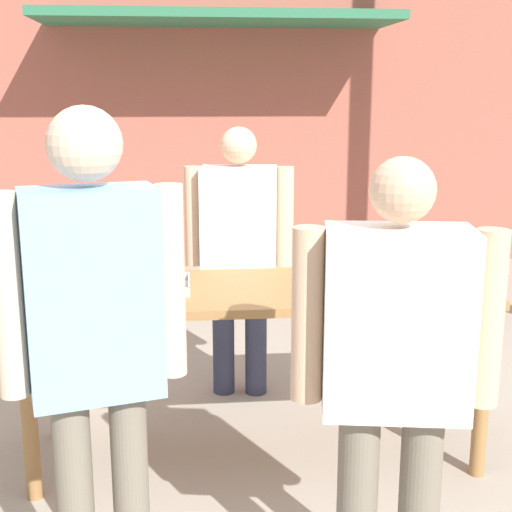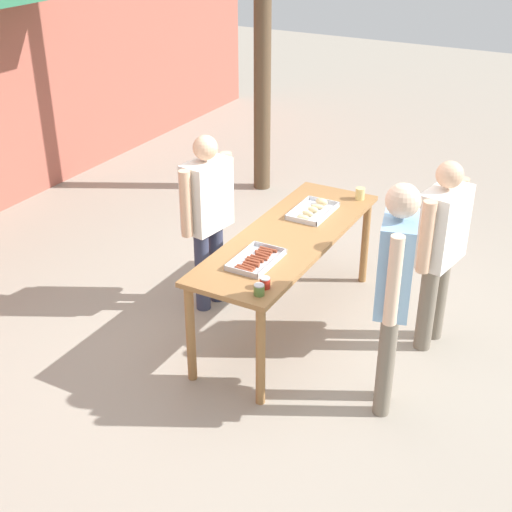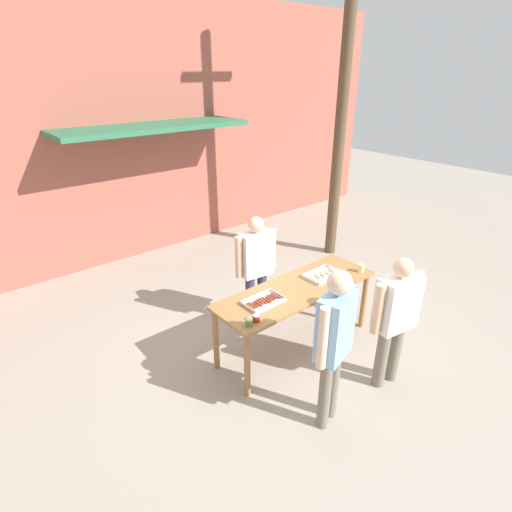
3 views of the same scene
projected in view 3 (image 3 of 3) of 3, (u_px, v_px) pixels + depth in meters
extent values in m
plane|color=#A39989|center=(294.00, 345.00, 5.23)|extent=(24.00, 24.00, 0.00)
cube|color=#A85647|center=(140.00, 133.00, 7.05)|extent=(12.00, 0.12, 4.50)
cube|color=#2D704C|center=(153.00, 127.00, 6.60)|extent=(3.20, 1.00, 0.08)
cube|color=olive|center=(297.00, 289.00, 4.87)|extent=(2.16, 0.72, 0.04)
cylinder|color=olive|center=(247.00, 365.00, 4.26)|extent=(0.07, 0.07, 0.82)
cylinder|color=olive|center=(364.00, 301.00, 5.44)|extent=(0.07, 0.07, 0.82)
cylinder|color=olive|center=(216.00, 339.00, 4.67)|extent=(0.07, 0.07, 0.82)
cylinder|color=olive|center=(331.00, 285.00, 5.85)|extent=(0.07, 0.07, 0.82)
cube|color=silver|center=(263.00, 302.00, 4.55)|extent=(0.46, 0.28, 0.01)
cube|color=silver|center=(271.00, 306.00, 4.45)|extent=(0.46, 0.01, 0.03)
cube|color=silver|center=(256.00, 296.00, 4.64)|extent=(0.46, 0.01, 0.03)
cube|color=silver|center=(248.00, 307.00, 4.41)|extent=(0.01, 0.28, 0.03)
cube|color=silver|center=(278.00, 294.00, 4.67)|extent=(0.01, 0.28, 0.03)
cylinder|color=brown|center=(250.00, 306.00, 4.44)|extent=(0.04, 0.14, 0.03)
cylinder|color=brown|center=(252.00, 305.00, 4.46)|extent=(0.04, 0.13, 0.03)
cylinder|color=brown|center=(255.00, 305.00, 4.47)|extent=(0.04, 0.11, 0.03)
cylinder|color=brown|center=(258.00, 303.00, 4.50)|extent=(0.03, 0.13, 0.03)
cylinder|color=brown|center=(260.00, 302.00, 4.52)|extent=(0.03, 0.11, 0.03)
cylinder|color=brown|center=(263.00, 301.00, 4.55)|extent=(0.03, 0.14, 0.02)
cylinder|color=brown|center=(266.00, 300.00, 4.56)|extent=(0.03, 0.14, 0.02)
cylinder|color=brown|center=(269.00, 299.00, 4.58)|extent=(0.04, 0.12, 0.03)
cylinder|color=brown|center=(271.00, 297.00, 4.61)|extent=(0.03, 0.13, 0.02)
cylinder|color=brown|center=(273.00, 296.00, 4.64)|extent=(0.04, 0.11, 0.03)
cylinder|color=brown|center=(276.00, 296.00, 4.65)|extent=(0.03, 0.14, 0.03)
cube|color=silver|center=(322.00, 276.00, 5.13)|extent=(0.48, 0.30, 0.01)
cube|color=silver|center=(331.00, 278.00, 5.02)|extent=(0.48, 0.01, 0.03)
cube|color=silver|center=(314.00, 270.00, 5.22)|extent=(0.48, 0.01, 0.03)
cube|color=silver|center=(310.00, 280.00, 4.99)|extent=(0.01, 0.30, 0.03)
cube|color=silver|center=(334.00, 269.00, 5.26)|extent=(0.01, 0.30, 0.03)
ellipsoid|color=beige|center=(313.00, 278.00, 5.02)|extent=(0.07, 0.12, 0.04)
ellipsoid|color=beige|center=(318.00, 276.00, 5.07)|extent=(0.06, 0.11, 0.04)
ellipsoid|color=beige|center=(323.00, 274.00, 5.12)|extent=(0.06, 0.10, 0.05)
ellipsoid|color=beige|center=(328.00, 272.00, 5.17)|extent=(0.07, 0.13, 0.04)
ellipsoid|color=beige|center=(332.00, 270.00, 5.21)|extent=(0.09, 0.13, 0.06)
cylinder|color=#567A38|center=(249.00, 323.00, 4.13)|extent=(0.08, 0.08, 0.07)
cylinder|color=#B2B2B7|center=(249.00, 319.00, 4.11)|extent=(0.07, 0.07, 0.01)
cylinder|color=#B22319|center=(256.00, 319.00, 4.20)|extent=(0.08, 0.08, 0.07)
cylinder|color=#B2B2B7|center=(256.00, 315.00, 4.18)|extent=(0.07, 0.07, 0.01)
cylinder|color=#DBC67A|center=(361.00, 268.00, 5.22)|extent=(0.08, 0.08, 0.10)
cylinder|color=#333851|center=(250.00, 300.00, 5.53)|extent=(0.13, 0.13, 0.75)
cylinder|color=#333851|center=(262.00, 296.00, 5.63)|extent=(0.13, 0.13, 0.75)
cube|color=silver|center=(256.00, 254.00, 5.29)|extent=(0.46, 0.29, 0.60)
sphere|color=#DBAD89|center=(256.00, 224.00, 5.11)|extent=(0.20, 0.20, 0.20)
cylinder|color=#DBAD89|center=(239.00, 257.00, 5.16)|extent=(0.10, 0.10, 0.57)
cylinder|color=#DBAD89|center=(272.00, 249.00, 5.41)|extent=(0.10, 0.10, 0.57)
cylinder|color=#756B5B|center=(333.00, 383.00, 4.01)|extent=(0.12, 0.12, 0.83)
cylinder|color=#756B5B|center=(325.00, 394.00, 3.88)|extent=(0.12, 0.12, 0.83)
cube|color=#84B2DB|center=(335.00, 327.00, 3.63)|extent=(0.44, 0.31, 0.66)
sphere|color=beige|center=(340.00, 283.00, 3.44)|extent=(0.22, 0.22, 0.22)
cylinder|color=beige|center=(347.00, 313.00, 3.80)|extent=(0.09, 0.09, 0.62)
cylinder|color=beige|center=(323.00, 338.00, 3.44)|extent=(0.09, 0.09, 0.62)
cylinder|color=#756B5B|center=(395.00, 352.00, 4.52)|extent=(0.14, 0.14, 0.76)
cylinder|color=#756B5B|center=(381.00, 358.00, 4.42)|extent=(0.14, 0.14, 0.76)
cube|color=silver|center=(397.00, 303.00, 4.18)|extent=(0.49, 0.32, 0.60)
sphere|color=#DBAD89|center=(403.00, 268.00, 4.00)|extent=(0.20, 0.20, 0.20)
cylinder|color=#DBAD89|center=(416.00, 295.00, 4.30)|extent=(0.10, 0.10, 0.57)
cylinder|color=#DBAD89|center=(378.00, 309.00, 4.05)|extent=(0.10, 0.10, 0.57)
cylinder|color=brown|center=(343.00, 94.00, 6.66)|extent=(0.20, 0.20, 5.78)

